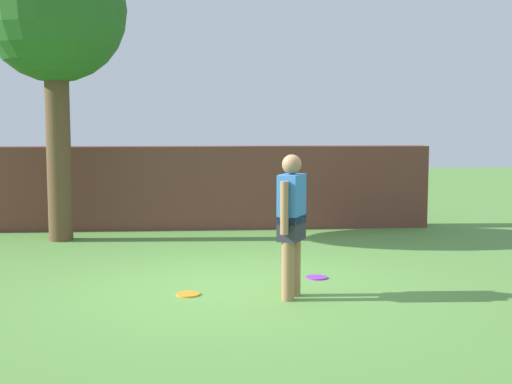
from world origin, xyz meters
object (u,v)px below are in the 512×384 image
Objects in this scene: tree at (55,15)px; frisbee_orange at (188,294)px; frisbee_purple at (317,277)px; person at (291,219)px.

frisbee_orange is at bearing -59.70° from tree.
frisbee_purple is 1.00× the size of frisbee_orange.
person is at bearing -115.07° from frisbee_purple.
frisbee_orange is at bearing 107.01° from person.
tree is at bearing 141.40° from frisbee_purple.
frisbee_purple is (0.44, 0.94, -0.89)m from person.
tree is at bearing 67.28° from person.
frisbee_purple is at bearing 1.97° from person.
frisbee_purple and frisbee_orange have the same top height.
tree reaches higher than frisbee_orange.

